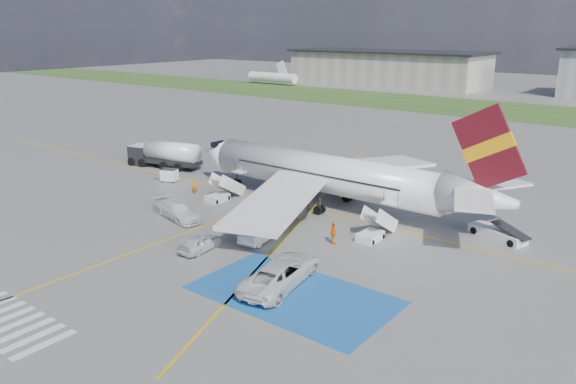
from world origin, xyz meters
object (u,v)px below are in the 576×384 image
gpu_cart (169,176)px  car_silver_a (200,243)px  belt_loader (498,234)px  van_white_a (282,268)px  fuel_tanker (165,156)px  airliner (335,175)px  van_white_b (177,208)px  car_silver_b (260,232)px

gpu_cart → car_silver_a: (18.64, -12.70, -0.01)m
belt_loader → van_white_a: van_white_a is taller
fuel_tanker → van_white_a: fuel_tanker is taller
belt_loader → car_silver_a: bearing=-117.5°
airliner → van_white_b: 15.98m
car_silver_b → fuel_tanker: bearing=-34.1°
airliner → car_silver_b: airliner is taller
fuel_tanker → belt_loader: size_ratio=1.88×
gpu_cart → car_silver_a: 22.56m
airliner → car_silver_b: 11.95m
van_white_a → car_silver_b: bearing=-50.0°
car_silver_a → van_white_b: size_ratio=0.80×
gpu_cart → belt_loader: bearing=-14.3°
airliner → belt_loader: airliner is taller
belt_loader → car_silver_b: bearing=-122.3°
belt_loader → car_silver_a: belt_loader is taller
van_white_a → fuel_tanker: bearing=-38.6°
gpu_cart → belt_loader: (37.13, 5.17, -0.31)m
car_silver_b → van_white_b: 10.34m
gpu_cart → van_white_a: 30.92m
fuel_tanker → belt_loader: bearing=-10.7°
gpu_cart → van_white_a: size_ratio=0.34×
van_white_b → car_silver_b: bearing=-74.4°
airliner → van_white_b: (-10.27, -12.01, -2.38)m
airliner → belt_loader: (16.11, 1.45, -2.99)m
car_silver_a → car_silver_b: size_ratio=0.86×
airliner → car_silver_a: airliner is taller
gpu_cart → van_white_b: 13.58m
airliner → car_silver_a: size_ratio=8.89×
airliner → van_white_a: airliner is taller
fuel_tanker → belt_loader: 43.06m
fuel_tanker → airliner: bearing=-13.2°
belt_loader → van_white_a: bearing=-98.1°
car_silver_b → van_white_b: van_white_b is taller
car_silver_b → van_white_b: (-10.34, -0.36, 0.22)m
van_white_b → airliner: bearing=-26.9°
car_silver_a → van_white_b: van_white_b is taller
car_silver_a → car_silver_b: (2.44, 4.76, 0.09)m
car_silver_a → belt_loader: bearing=-141.5°
gpu_cart → van_white_b: size_ratio=0.42×
van_white_a → airliner: bearing=-79.1°
van_white_a → van_white_b: (-17.08, 5.17, -0.20)m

